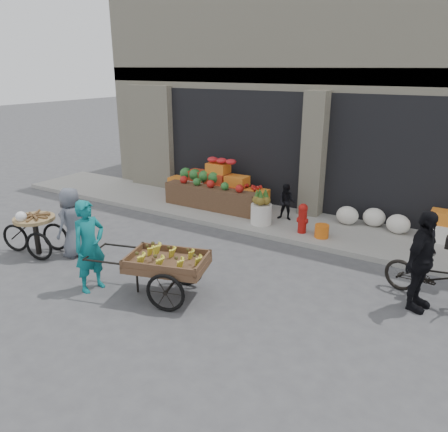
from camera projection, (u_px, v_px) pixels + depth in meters
The scene contains 15 objects.
ground at pixel (205, 297), 7.64m from camera, with size 80.00×80.00×0.00m, color #424244.
sidewalk at pixel (297, 225), 10.93m from camera, with size 18.00×2.20×0.12m, color gray.
building at pixel (354, 83), 13.02m from camera, with size 14.00×6.45×7.00m.
fruit_display at pixel (219, 186), 12.18m from camera, with size 3.10×1.12×1.24m.
pineapple_bin at pixel (261, 214), 10.79m from camera, with size 0.52×0.52×0.50m, color silver.
fire_hydrant at pixel (303, 217), 10.17m from camera, with size 0.22×0.22×0.71m.
orange_bucket at pixel (322, 231), 9.95m from camera, with size 0.32×0.32×0.30m, color orange.
right_bay_goods at pixel (414, 224), 10.00m from camera, with size 3.35×0.60×0.70m.
seated_person at pixel (286, 202), 11.01m from camera, with size 0.45×0.35×0.93m, color black.
banana_cart at pixel (164, 260), 7.47m from camera, with size 2.44×1.50×0.96m.
vendor_woman at pixel (90, 246), 7.67m from camera, with size 0.61×0.40×1.68m, color #0F7176.
tricycle_cart at pixel (35, 229), 9.24m from camera, with size 1.46×1.04×0.95m.
vendor_grey at pixel (72, 222), 9.13m from camera, with size 0.73×0.47×1.49m, color slate.
bicycle at pixel (434, 277), 7.39m from camera, with size 0.60×1.72×0.90m, color black.
cyclist at pixel (421, 261), 7.04m from camera, with size 1.00×0.42×1.71m, color black.
Camera 1 is at (3.82, -5.59, 3.83)m, focal length 35.00 mm.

